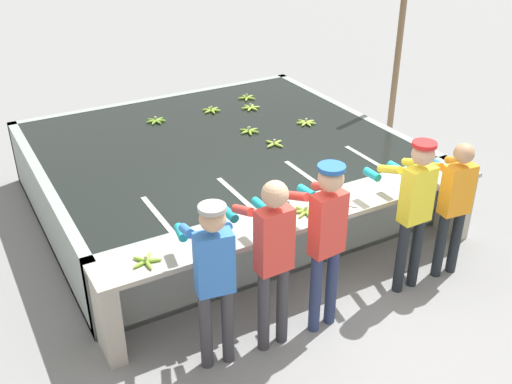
{
  "coord_description": "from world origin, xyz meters",
  "views": [
    {
      "loc": [
        -3.02,
        -4.03,
        3.93
      ],
      "look_at": [
        0.0,
        1.31,
        0.62
      ],
      "focal_mm": 42.0,
      "sensor_mm": 36.0,
      "label": 1
    }
  ],
  "objects_px": {
    "worker_4": "(453,198)",
    "banana_bunch_floating_2": "(251,108)",
    "banana_bunch_floating_3": "(306,122)",
    "banana_bunch_ledge_0": "(146,261)",
    "worker_3": "(414,202)",
    "banana_bunch_ledge_1": "(306,211)",
    "banana_bunch_floating_4": "(249,131)",
    "banana_bunch_floating_6": "(156,121)",
    "worker_1": "(272,250)",
    "worker_2": "(325,231)",
    "support_post_right": "(398,55)",
    "banana_bunch_floating_0": "(211,110)",
    "banana_bunch_floating_1": "(274,144)",
    "banana_bunch_floating_5": "(247,98)",
    "worker_0": "(214,271)",
    "knife_0": "(336,202)"
  },
  "relations": [
    {
      "from": "support_post_right",
      "to": "banana_bunch_floating_5",
      "type": "bearing_deg",
      "value": 145.36
    },
    {
      "from": "banana_bunch_floating_2",
      "to": "support_post_right",
      "type": "xyz_separation_m",
      "value": [
        1.94,
        -0.83,
        0.7
      ]
    },
    {
      "from": "worker_0",
      "to": "worker_3",
      "type": "distance_m",
      "value": 2.21
    },
    {
      "from": "worker_1",
      "to": "banana_bunch_floating_0",
      "type": "xyz_separation_m",
      "value": [
        1.18,
        3.67,
        -0.14
      ]
    },
    {
      "from": "worker_0",
      "to": "banana_bunch_ledge_0",
      "type": "relative_size",
      "value": 5.86
    },
    {
      "from": "worker_2",
      "to": "banana_bunch_floating_4",
      "type": "relative_size",
      "value": 6.14
    },
    {
      "from": "banana_bunch_floating_4",
      "to": "banana_bunch_ledge_0",
      "type": "distance_m",
      "value": 3.11
    },
    {
      "from": "worker_0",
      "to": "worker_3",
      "type": "relative_size",
      "value": 0.97
    },
    {
      "from": "banana_bunch_floating_0",
      "to": "banana_bunch_ledge_0",
      "type": "height_order",
      "value": "banana_bunch_ledge_0"
    },
    {
      "from": "banana_bunch_floating_4",
      "to": "banana_bunch_floating_5",
      "type": "relative_size",
      "value": 1.02
    },
    {
      "from": "banana_bunch_floating_2",
      "to": "banana_bunch_floating_4",
      "type": "relative_size",
      "value": 0.99
    },
    {
      "from": "banana_bunch_floating_0",
      "to": "banana_bunch_floating_6",
      "type": "xyz_separation_m",
      "value": [
        -0.84,
        0.01,
        -0.0
      ]
    },
    {
      "from": "worker_3",
      "to": "knife_0",
      "type": "height_order",
      "value": "worker_3"
    },
    {
      "from": "worker_2",
      "to": "banana_bunch_floating_1",
      "type": "distance_m",
      "value": 2.36
    },
    {
      "from": "worker_0",
      "to": "banana_bunch_floating_2",
      "type": "height_order",
      "value": "worker_0"
    },
    {
      "from": "worker_4",
      "to": "banana_bunch_floating_1",
      "type": "xyz_separation_m",
      "value": [
        -0.87,
        2.16,
        -0.02
      ]
    },
    {
      "from": "worker_1",
      "to": "knife_0",
      "type": "xyz_separation_m",
      "value": [
        1.14,
        0.61,
        -0.14
      ]
    },
    {
      "from": "worker_1",
      "to": "banana_bunch_ledge_1",
      "type": "bearing_deg",
      "value": 38.39
    },
    {
      "from": "banana_bunch_floating_0",
      "to": "banana_bunch_floating_1",
      "type": "height_order",
      "value": "same"
    },
    {
      "from": "worker_4",
      "to": "banana_bunch_floating_2",
      "type": "xyz_separation_m",
      "value": [
        -0.5,
        3.44,
        -0.02
      ]
    },
    {
      "from": "worker_3",
      "to": "banana_bunch_ledge_0",
      "type": "distance_m",
      "value": 2.67
    },
    {
      "from": "banana_bunch_ledge_0",
      "to": "banana_bunch_floating_2",
      "type": "bearing_deg",
      "value": 47.53
    },
    {
      "from": "worker_1",
      "to": "banana_bunch_ledge_0",
      "type": "bearing_deg",
      "value": 149.29
    },
    {
      "from": "worker_3",
      "to": "banana_bunch_floating_6",
      "type": "xyz_separation_m",
      "value": [
        -1.33,
        3.63,
        -0.12
      ]
    },
    {
      "from": "banana_bunch_floating_3",
      "to": "banana_bunch_ledge_1",
      "type": "relative_size",
      "value": 1.0
    },
    {
      "from": "banana_bunch_floating_6",
      "to": "knife_0",
      "type": "xyz_separation_m",
      "value": [
        0.8,
        -3.07,
        -0.01
      ]
    },
    {
      "from": "worker_3",
      "to": "banana_bunch_ledge_1",
      "type": "bearing_deg",
      "value": 149.28
    },
    {
      "from": "banana_bunch_floating_5",
      "to": "support_post_right",
      "type": "relative_size",
      "value": 0.09
    },
    {
      "from": "banana_bunch_floating_3",
      "to": "banana_bunch_floating_2",
      "type": "bearing_deg",
      "value": 113.32
    },
    {
      "from": "banana_bunch_floating_4",
      "to": "banana_bunch_ledge_0",
      "type": "xyz_separation_m",
      "value": [
        -2.23,
        -2.16,
        0.0
      ]
    },
    {
      "from": "worker_2",
      "to": "banana_bunch_ledge_1",
      "type": "relative_size",
      "value": 6.17
    },
    {
      "from": "banana_bunch_floating_0",
      "to": "banana_bunch_floating_4",
      "type": "relative_size",
      "value": 1.0
    },
    {
      "from": "banana_bunch_ledge_0",
      "to": "worker_2",
      "type": "bearing_deg",
      "value": -21.02
    },
    {
      "from": "worker_3",
      "to": "worker_4",
      "type": "bearing_deg",
      "value": -0.88
    },
    {
      "from": "banana_bunch_floating_4",
      "to": "banana_bunch_ledge_0",
      "type": "height_order",
      "value": "banana_bunch_ledge_0"
    },
    {
      "from": "worker_4",
      "to": "banana_bunch_floating_2",
      "type": "bearing_deg",
      "value": 98.32
    },
    {
      "from": "banana_bunch_floating_2",
      "to": "banana_bunch_floating_4",
      "type": "bearing_deg",
      "value": -120.16
    },
    {
      "from": "banana_bunch_floating_3",
      "to": "banana_bunch_ledge_0",
      "type": "bearing_deg",
      "value": -146.2
    },
    {
      "from": "worker_2",
      "to": "banana_bunch_floating_5",
      "type": "bearing_deg",
      "value": 71.14
    },
    {
      "from": "banana_bunch_floating_3",
      "to": "worker_1",
      "type": "bearing_deg",
      "value": -128.87
    },
    {
      "from": "banana_bunch_floating_1",
      "to": "banana_bunch_ledge_1",
      "type": "distance_m",
      "value": 1.72
    },
    {
      "from": "worker_1",
      "to": "worker_4",
      "type": "xyz_separation_m",
      "value": [
        2.22,
        0.04,
        -0.12
      ]
    },
    {
      "from": "worker_0",
      "to": "knife_0",
      "type": "distance_m",
      "value": 1.78
    },
    {
      "from": "worker_2",
      "to": "support_post_right",
      "type": "bearing_deg",
      "value": 40.52
    },
    {
      "from": "worker_4",
      "to": "knife_0",
      "type": "relative_size",
      "value": 5.21
    },
    {
      "from": "worker_0",
      "to": "banana_bunch_floating_4",
      "type": "height_order",
      "value": "worker_0"
    },
    {
      "from": "banana_bunch_floating_1",
      "to": "banana_bunch_floating_6",
      "type": "relative_size",
      "value": 0.99
    },
    {
      "from": "worker_0",
      "to": "worker_2",
      "type": "relative_size",
      "value": 0.94
    },
    {
      "from": "worker_3",
      "to": "banana_bunch_floating_4",
      "type": "bearing_deg",
      "value": 98.25
    },
    {
      "from": "banana_bunch_floating_5",
      "to": "worker_2",
      "type": "bearing_deg",
      "value": -108.86
    }
  ]
}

